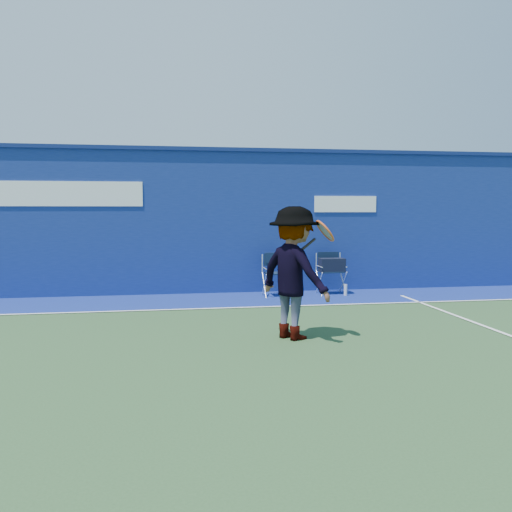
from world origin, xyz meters
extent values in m
plane|color=#2A4927|center=(0.00, 0.00, 0.00)|extent=(80.00, 80.00, 0.00)
cube|color=navy|center=(0.00, 5.20, 1.50)|extent=(24.00, 0.40, 3.00)
cube|color=navy|center=(0.00, 5.20, 3.04)|extent=(24.00, 0.50, 0.08)
cube|color=white|center=(-3.00, 4.99, 2.10)|extent=(4.50, 0.02, 0.50)
cube|color=white|center=(3.60, 4.99, 1.90)|extent=(1.40, 0.02, 0.35)
cube|color=navy|center=(0.00, 4.10, 0.00)|extent=(24.00, 1.80, 0.01)
cube|color=white|center=(0.00, 3.20, 0.01)|extent=(24.00, 0.06, 0.01)
cube|color=#0D1B32|center=(1.95, 4.41, 0.48)|extent=(0.46, 0.39, 0.03)
cube|color=silver|center=(1.95, 4.64, 0.67)|extent=(0.52, 0.02, 0.38)
cube|color=#0D1B32|center=(1.95, 4.64, 0.74)|extent=(0.46, 0.02, 0.27)
cube|color=#0D1B32|center=(1.95, 4.64, 0.78)|extent=(0.38, 0.06, 0.21)
cube|color=#0D1B32|center=(3.14, 4.50, 0.48)|extent=(0.46, 0.39, 0.03)
cube|color=silver|center=(3.14, 4.73, 0.67)|extent=(0.52, 0.02, 0.38)
cube|color=#0D1B32|center=(3.14, 4.73, 0.74)|extent=(0.46, 0.02, 0.27)
cube|color=black|center=(3.14, 4.48, 0.62)|extent=(0.52, 0.31, 0.29)
cylinder|color=silver|center=(3.37, 4.23, 0.12)|extent=(0.07, 0.07, 0.24)
imported|color=#EA4738|center=(1.46, 0.82, 0.92)|extent=(1.22, 1.36, 1.83)
torus|color=#CC4C1B|center=(1.86, 0.70, 1.50)|extent=(0.26, 0.38, 0.31)
cylinder|color=gray|center=(1.86, 0.70, 1.50)|extent=(0.20, 0.32, 0.25)
cylinder|color=black|center=(1.59, 0.70, 1.29)|extent=(0.29, 0.04, 0.24)
camera|label=1|loc=(-0.27, -6.42, 1.80)|focal=38.00mm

